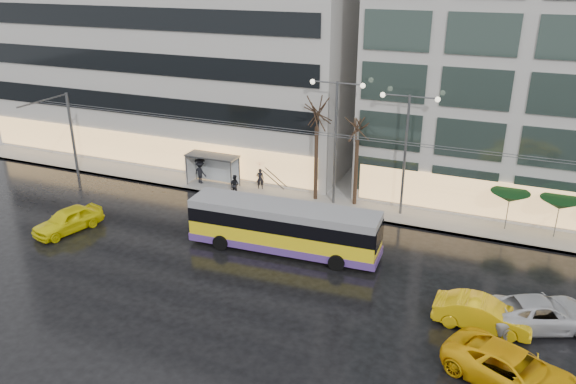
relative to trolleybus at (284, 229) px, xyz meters
The scene contains 20 objects.
ground 3.42m from the trolleybus, 117.58° to the right, with size 140.00×140.00×0.00m, color black.
sidewalk 11.37m from the trolleybus, 87.08° to the left, with size 80.00×10.00×0.15m, color gray.
kerb 6.50m from the trolleybus, 84.81° to the left, with size 80.00×0.10×0.15m, color slate.
building_left 25.72m from the trolleybus, 136.96° to the left, with size 34.00×14.00×22.00m, color beige.
trolleybus is the anchor object (origin of this frame).
catenary 5.91m from the trolleybus, 94.67° to the left, with size 42.24×5.12×7.00m.
bus_shelter 12.64m from the trolleybus, 140.95° to the left, with size 4.20×1.60×2.51m.
street_lamp_near 9.26m from the trolleybus, 85.93° to the left, with size 3.96×0.36×9.03m.
street_lamp_far 10.68m from the trolleybus, 55.37° to the left, with size 3.96×0.36×8.53m.
tree_a 10.03m from the trolleybus, 96.39° to the left, with size 3.20×3.20×8.40m.
tree_b 10.01m from the trolleybus, 76.24° to the left, with size 3.20×3.20×7.70m.
parasol_a 15.08m from the trolleybus, 33.33° to the left, with size 2.50×2.50×2.65m.
parasol_b 17.66m from the trolleybus, 27.97° to the left, with size 2.50×2.50×2.65m.
taxi_a 14.66m from the trolleybus, 168.20° to the right, with size 1.89×4.69×1.60m, color yellow.
taxi_b 12.61m from the trolleybus, 16.57° to the right, with size 1.62×4.65×1.53m, color yellow.
taxi_c 15.60m from the trolleybus, 28.71° to the right, with size 2.71×5.88×1.63m, color yellow.
sedan_silver 14.97m from the trolleybus, ahead, with size 2.53×5.48×1.52m, color silver.
pedestrian_a 10.25m from the trolleybus, 123.47° to the left, with size 1.26×1.27×2.19m.
pedestrian_b 9.63m from the trolleybus, 136.04° to the left, with size 0.81×0.65×1.59m.
pedestrian_c 13.14m from the trolleybus, 143.68° to the left, with size 1.35×1.01×2.11m.
Camera 1 is at (13.65, -25.82, 16.59)m, focal length 35.00 mm.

